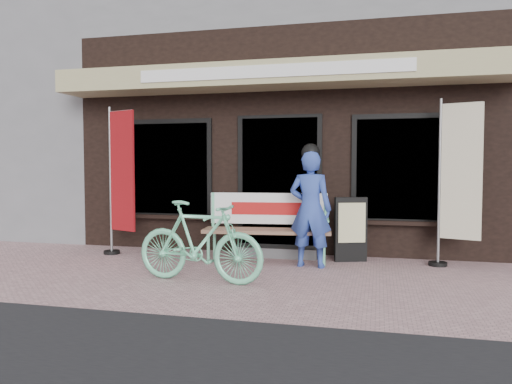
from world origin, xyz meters
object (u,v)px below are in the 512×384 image
(nobori_red, at_px, (120,179))
(person, at_px, (310,207))
(menu_stand, at_px, (351,229))
(nobori_cream, at_px, (457,180))
(bench, at_px, (268,222))
(bicycle, at_px, (200,242))

(nobori_red, bearing_deg, person, 18.83)
(menu_stand, bearing_deg, nobori_red, 166.29)
(nobori_red, height_order, menu_stand, nobori_red)
(nobori_cream, xyz_separation_m, menu_stand, (-1.43, 0.09, -0.72))
(bench, height_order, nobori_red, nobori_red)
(nobori_red, bearing_deg, nobori_cream, 24.90)
(nobori_cream, bearing_deg, person, -148.80)
(nobori_red, height_order, nobori_cream, nobori_cream)
(person, height_order, menu_stand, person)
(bicycle, distance_m, nobori_cream, 3.60)
(bench, relative_size, menu_stand, 1.99)
(bench, height_order, menu_stand, bench)
(bicycle, relative_size, nobori_red, 0.70)
(bench, xyz_separation_m, bicycle, (-0.51, -1.47, -0.09))
(bicycle, height_order, nobori_cream, nobori_cream)
(person, height_order, bicycle, person)
(bench, relative_size, person, 1.10)
(bench, relative_size, nobori_cream, 0.81)
(bicycle, relative_size, menu_stand, 1.73)
(nobori_cream, bearing_deg, menu_stand, -164.57)
(bicycle, bearing_deg, nobori_cream, -56.28)
(nobori_cream, distance_m, menu_stand, 1.60)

